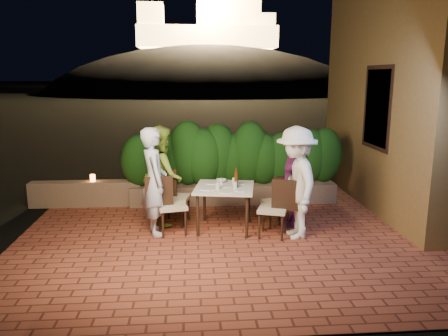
{
  "coord_description": "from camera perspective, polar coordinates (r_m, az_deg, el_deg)",
  "views": [
    {
      "loc": [
        -0.67,
        -6.4,
        2.59
      ],
      "look_at": [
        -0.11,
        0.82,
        1.05
      ],
      "focal_mm": 35.0,
      "sensor_mm": 36.0,
      "label": 1
    }
  ],
  "objects": [
    {
      "name": "chair_left_back",
      "position": [
        7.79,
        -6.31,
        -3.69
      ],
      "size": [
        0.54,
        0.54,
        0.98
      ],
      "primitive_type": null,
      "rotation": [
        0.0,
        0.0,
        -0.22
      ],
      "color": "black",
      "rests_on": "ground"
    },
    {
      "name": "building_wall",
      "position": [
        9.43,
        22.94,
        10.54
      ],
      "size": [
        1.6,
        5.0,
        5.0
      ],
      "primitive_type": "cube",
      "color": "olive",
      "rests_on": "ground"
    },
    {
      "name": "glass_ne",
      "position": [
        7.26,
        1.47,
        -2.24
      ],
      "size": [
        0.06,
        0.06,
        0.11
      ],
      "primitive_type": "cylinder",
      "color": "silver",
      "rests_on": "dining_table"
    },
    {
      "name": "window_pane",
      "position": [
        8.66,
        19.54,
        7.42
      ],
      "size": [
        0.08,
        1.0,
        1.4
      ],
      "primitive_type": "cube",
      "color": "black",
      "rests_on": "building_wall"
    },
    {
      "name": "diner_blue",
      "position": [
        7.24,
        -9.12,
        -1.73
      ],
      "size": [
        0.58,
        0.74,
        1.78
      ],
      "primitive_type": "imported",
      "rotation": [
        0.0,
        0.0,
        1.82
      ],
      "color": "#C3D5FB",
      "rests_on": "ground"
    },
    {
      "name": "diner_white",
      "position": [
        7.08,
        9.38,
        -1.92
      ],
      "size": [
        0.76,
        1.22,
        1.81
      ],
      "primitive_type": "imported",
      "rotation": [
        0.0,
        0.0,
        -1.5
      ],
      "color": "white",
      "rests_on": "ground"
    },
    {
      "name": "beer_bottle",
      "position": [
        7.34,
        1.6,
        -1.21
      ],
      "size": [
        0.06,
        0.06,
        0.32
      ],
      "primitive_type": null,
      "color": "#4C250C",
      "rests_on": "dining_table"
    },
    {
      "name": "glass_sw",
      "position": [
        7.55,
        -0.37,
        -1.71
      ],
      "size": [
        0.06,
        0.06,
        0.1
      ],
      "primitive_type": "cylinder",
      "color": "silver",
      "rests_on": "dining_table"
    },
    {
      "name": "bowl",
      "position": [
        7.68,
        -0.38,
        -1.67
      ],
      "size": [
        0.23,
        0.23,
        0.05
      ],
      "primitive_type": "imported",
      "rotation": [
        0.0,
        0.0,
        -0.2
      ],
      "color": "white",
      "rests_on": "dining_table"
    },
    {
      "name": "window_frame",
      "position": [
        8.65,
        19.48,
        7.42
      ],
      "size": [
        0.06,
        1.15,
        1.55
      ],
      "primitive_type": "cube",
      "color": "black",
      "rests_on": "building_wall"
    },
    {
      "name": "glass_nw",
      "position": [
        7.19,
        -0.82,
        -2.33
      ],
      "size": [
        0.07,
        0.07,
        0.12
      ],
      "primitive_type": "cylinder",
      "color": "silver",
      "rests_on": "dining_table"
    },
    {
      "name": "plate_sw",
      "position": [
        7.6,
        -1.64,
        -1.96
      ],
      "size": [
        0.21,
        0.21,
        0.01
      ],
      "primitive_type": "cylinder",
      "color": "white",
      "rests_on": "dining_table"
    },
    {
      "name": "hedge",
      "position": [
        8.9,
        1.28,
        1.38
      ],
      "size": [
        4.0,
        0.7,
        1.1
      ],
      "primitive_type": null,
      "color": "#164312",
      "rests_on": "planter"
    },
    {
      "name": "plate_centre",
      "position": [
        7.4,
        0.06,
        -2.35
      ],
      "size": [
        0.2,
        0.2,
        0.01
      ],
      "primitive_type": "cylinder",
      "color": "white",
      "rests_on": "dining_table"
    },
    {
      "name": "chair_right_back",
      "position": [
        7.69,
        6.71,
        -4.34
      ],
      "size": [
        0.49,
        0.49,
        0.88
      ],
      "primitive_type": null,
      "rotation": [
        0.0,
        0.0,
        3.39
      ],
      "color": "black",
      "rests_on": "ground"
    },
    {
      "name": "plate_ne",
      "position": [
        7.12,
        2.11,
        -2.93
      ],
      "size": [
        0.21,
        0.21,
        0.01
      ],
      "primitive_type": "cylinder",
      "color": "white",
      "rests_on": "dining_table"
    },
    {
      "name": "plate_nw",
      "position": [
        7.21,
        -2.21,
        -2.73
      ],
      "size": [
        0.24,
        0.24,
        0.01
      ],
      "primitive_type": "cylinder",
      "color": "white",
      "rests_on": "dining_table"
    },
    {
      "name": "fortress",
      "position": [
        66.92,
        -2.22,
        18.79
      ],
      "size": [
        26.0,
        8.0,
        8.0
      ],
      "primitive_type": null,
      "color": "#FFCC7A",
      "rests_on": "hill"
    },
    {
      "name": "dining_table",
      "position": [
        7.47,
        0.06,
        -5.23
      ],
      "size": [
        1.12,
        1.12,
        0.75
      ],
      "primitive_type": null,
      "rotation": [
        0.0,
        0.0,
        -0.17
      ],
      "color": "white",
      "rests_on": "ground"
    },
    {
      "name": "parapet",
      "position": [
        9.26,
        -17.58,
        -3.21
      ],
      "size": [
        2.2,
        0.3,
        0.5
      ],
      "primitive_type": "cube",
      "color": "#7C624F",
      "rests_on": "ground"
    },
    {
      "name": "plate_se",
      "position": [
        7.57,
        2.13,
        -2.02
      ],
      "size": [
        0.2,
        0.2,
        0.01
      ],
      "primitive_type": "cylinder",
      "color": "white",
      "rests_on": "dining_table"
    },
    {
      "name": "glass_se",
      "position": [
        7.5,
        1.35,
        -1.73
      ],
      "size": [
        0.07,
        0.07,
        0.12
      ],
      "primitive_type": "cylinder",
      "color": "silver",
      "rests_on": "dining_table"
    },
    {
      "name": "chair_left_front",
      "position": [
        7.3,
        -6.81,
        -4.79
      ],
      "size": [
        0.54,
        0.54,
        0.98
      ],
      "primitive_type": null,
      "rotation": [
        0.0,
        0.0,
        0.21
      ],
      "color": "black",
      "rests_on": "ground"
    },
    {
      "name": "diner_purple",
      "position": [
        7.65,
        9.13,
        -1.54
      ],
      "size": [
        0.87,
        1.02,
        1.64
      ],
      "primitive_type": "imported",
      "rotation": [
        0.0,
        0.0,
        -2.16
      ],
      "color": "#772772",
      "rests_on": "ground"
    },
    {
      "name": "planter",
      "position": [
        9.07,
        1.26,
        -3.28
      ],
      "size": [
        4.2,
        0.55,
        0.4
      ],
      "primitive_type": "cube",
      "color": "#7C624F",
      "rests_on": "ground"
    },
    {
      "name": "hill",
      "position": [
        66.78,
        -2.12,
        6.34
      ],
      "size": [
        52.0,
        40.0,
        22.0
      ],
      "primitive_type": "ellipsoid",
      "color": "black",
      "rests_on": "ground"
    },
    {
      "name": "terrace_floor",
      "position": [
        7.43,
        1.08,
        -9.02
      ],
      "size": [
        7.0,
        6.0,
        0.15
      ],
      "primitive_type": "cube",
      "color": "brown",
      "rests_on": "ground"
    },
    {
      "name": "diner_green",
      "position": [
        7.77,
        -8.13,
        -0.89
      ],
      "size": [
        0.83,
        0.97,
        1.74
      ],
      "primitive_type": "imported",
      "rotation": [
        0.0,
        0.0,
        1.78
      ],
      "color": "#8DB638",
      "rests_on": "ground"
    },
    {
      "name": "parapet_lamp",
      "position": [
        9.15,
        -16.78,
        -1.27
      ],
      "size": [
        0.1,
        0.1,
        0.14
      ],
      "primitive_type": "cylinder",
      "color": "orange",
      "rests_on": "parapet"
    },
    {
      "name": "ground",
      "position": [
        6.95,
        1.48,
        -10.07
      ],
      "size": [
        400.0,
        400.0,
        0.0
      ],
      "primitive_type": "plane",
      "color": "black",
      "rests_on": "ground"
    },
    {
      "name": "plate_front",
      "position": [
        7.02,
        0.27,
        -3.12
      ],
      "size": [
        0.22,
        0.22,
        0.01
      ],
      "primitive_type": "cylinder",
      "color": "white",
      "rests_on": "dining_table"
    },
    {
      "name": "chair_right_front",
      "position": [
        7.16,
        6.38,
        -5.21
      ],
      "size": [
        0.57,
        0.57,
        0.96
      ],
      "primitive_type": null,
      "rotation": [
        0.0,
        0.0,
        2.81
      ],
      "color": "black",
      "rests_on": "ground"
    }
  ]
}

